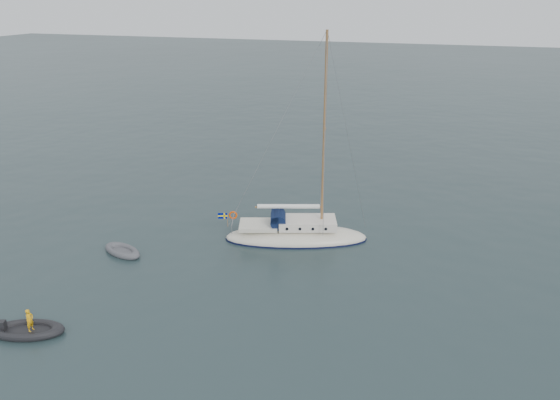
% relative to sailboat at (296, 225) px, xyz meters
% --- Properties ---
extents(ground, '(300.00, 300.00, 0.00)m').
position_rel_sailboat_xyz_m(ground, '(-0.77, -2.85, -1.01)').
color(ground, black).
rests_on(ground, ground).
extents(sailboat, '(9.41, 2.82, 13.40)m').
position_rel_sailboat_xyz_m(sailboat, '(0.00, 0.00, 0.00)').
color(sailboat, beige).
rests_on(sailboat, ground).
extents(dinghy, '(2.84, 1.28, 0.41)m').
position_rel_sailboat_xyz_m(dinghy, '(-9.36, -5.18, -0.83)').
color(dinghy, '#55565B').
rests_on(dinghy, ground).
extents(rib, '(3.39, 1.54, 1.29)m').
position_rel_sailboat_xyz_m(rib, '(-8.81, -13.66, -0.81)').
color(rib, black).
rests_on(rib, ground).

